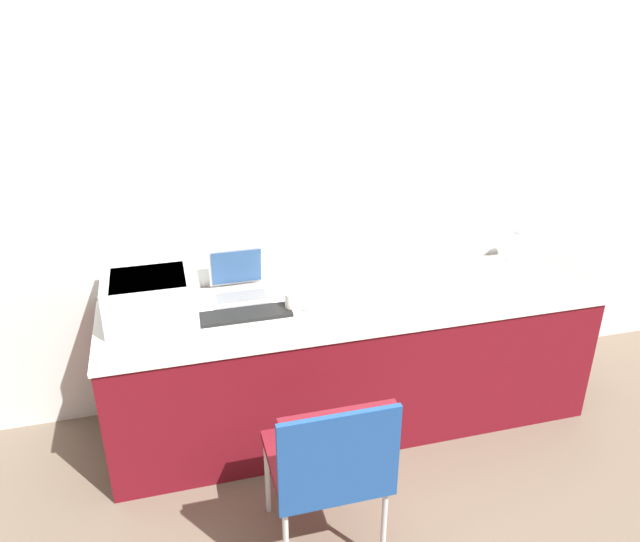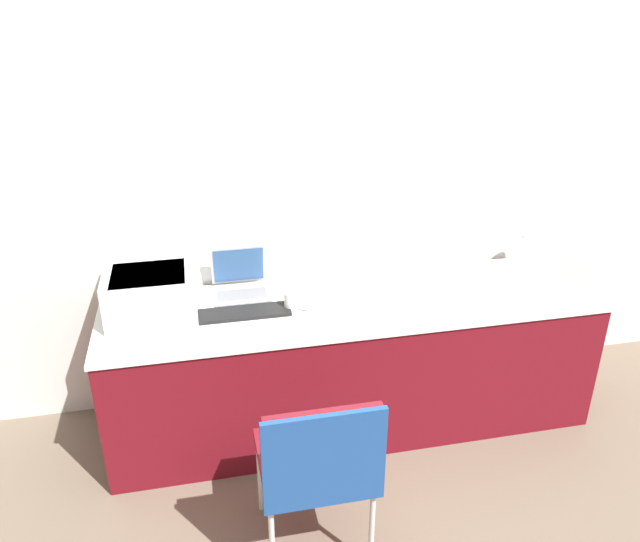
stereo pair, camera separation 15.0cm
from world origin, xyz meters
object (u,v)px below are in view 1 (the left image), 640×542
at_px(external_keyboard, 245,315).
at_px(chair, 331,460).
at_px(coffee_cup, 292,301).
at_px(metal_pitcher, 518,246).
at_px(laptop_left, 239,286).
at_px(printer, 150,294).
at_px(mouse, 307,307).

bearing_deg(external_keyboard, chair, -77.45).
xyz_separation_m(external_keyboard, coffee_cup, (0.24, 0.01, 0.04)).
bearing_deg(coffee_cup, external_keyboard, -178.74).
xyz_separation_m(metal_pitcher, chair, (-1.48, -1.14, -0.31)).
bearing_deg(coffee_cup, metal_pitcher, 9.86).
relative_size(external_keyboard, chair, 0.54).
relative_size(laptop_left, coffee_cup, 3.04).
bearing_deg(printer, external_keyboard, -14.20).
height_order(coffee_cup, chair, chair).
bearing_deg(printer, coffee_cup, -8.92).
relative_size(mouse, metal_pitcher, 0.31).
xyz_separation_m(printer, mouse, (0.77, -0.13, -0.11)).
xyz_separation_m(printer, coffee_cup, (0.69, -0.11, -0.08)).
bearing_deg(external_keyboard, coffee_cup, 1.26).
relative_size(laptop_left, mouse, 4.35).
bearing_deg(metal_pitcher, coffee_cup, -170.14).
xyz_separation_m(coffee_cup, chair, (-0.05, -0.89, -0.26)).
distance_m(laptop_left, metal_pitcher, 1.67).
xyz_separation_m(printer, laptop_left, (0.46, 0.13, -0.08)).
bearing_deg(laptop_left, chair, -80.50).
relative_size(laptop_left, chair, 0.34).
height_order(printer, coffee_cup, printer).
bearing_deg(coffee_cup, chair, -92.90).
bearing_deg(coffee_cup, mouse, -14.76).
distance_m(external_keyboard, chair, 0.93).
xyz_separation_m(printer, external_keyboard, (0.45, -0.11, -0.12)).
height_order(laptop_left, chair, laptop_left).
bearing_deg(mouse, chair, -97.74).
bearing_deg(mouse, printer, 170.51).
height_order(external_keyboard, chair, chair).
bearing_deg(printer, metal_pitcher, 3.78).
bearing_deg(external_keyboard, printer, 165.80).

